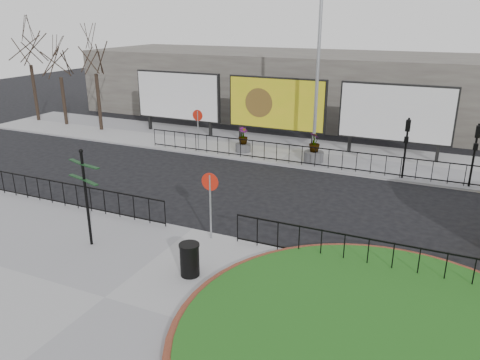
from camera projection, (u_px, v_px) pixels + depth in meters
The scene contains 24 objects.
ground at pixel (193, 231), 17.64m from camera, with size 90.00×90.00×0.00m, color black.
pavement_near at pixel (105, 299), 13.32m from camera, with size 30.00×10.00×0.12m, color gray.
pavement_far at pixel (293, 151), 27.92m from camera, with size 44.00×6.00×0.12m, color gray.
brick_edge at pixel (381, 346), 11.20m from camera, with size 10.40×10.40×0.18m, color brown.
grass_lawn at pixel (381, 345), 11.20m from camera, with size 10.00×10.00×0.22m, color #1F4E14.
railing_near_left at pixel (64, 194), 19.50m from camera, with size 10.00×0.10×1.10m, color black, non-canonical shape.
railing_near_right at pixel (368, 253), 14.62m from camera, with size 9.00×0.10×1.10m, color black, non-canonical shape.
railing_far at pixel (296, 155), 25.01m from camera, with size 18.00×0.10×1.10m, color black, non-canonical shape.
speed_sign_far at pixel (198, 121), 27.03m from camera, with size 0.64×0.07×2.47m.
speed_sign_near at pixel (210, 191), 16.27m from camera, with size 0.64×0.07×2.47m.
billboard_left at pixel (178, 96), 31.23m from camera, with size 6.20×0.31×4.10m.
billboard_mid at pixel (276, 104), 28.49m from camera, with size 6.20×0.31×4.10m.
billboard_right at pixel (396, 113), 25.76m from camera, with size 6.20×0.31×4.10m.
lamp_post at pixel (318, 73), 24.89m from camera, with size 0.74×0.18×9.23m.
signal_pole_a at pixel (406, 139), 22.42m from camera, with size 0.22×0.26×3.00m.
signal_pole_b at pixel (476, 146), 21.25m from camera, with size 0.22×0.26×3.00m.
tree_left at pixel (97, 79), 31.77m from camera, with size 2.00×2.00×7.00m, color #2D2119, non-canonical shape.
tree_mid at pixel (61, 82), 33.53m from camera, with size 2.00×2.00×6.20m, color #2D2119, non-canonical shape.
tree_far at pixel (32, 70), 34.66m from camera, with size 2.00×2.00×7.50m, color #2D2119, non-canonical shape.
building_backdrop at pixel (336, 88), 35.69m from camera, with size 40.00×10.00×5.00m, color #666259.
fingerpost_sign at pixel (85, 188), 15.71m from camera, with size 1.61×0.69×3.47m.
litter_bin at pixel (190, 259), 14.29m from camera, with size 0.64×0.64×1.06m.
planter_a at pixel (243, 142), 27.38m from camera, with size 0.90×0.90×1.46m.
planter_b at pixel (314, 151), 25.51m from camera, with size 1.07×1.07×1.63m.
Camera 1 is at (8.24, -13.81, 7.70)m, focal length 35.00 mm.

